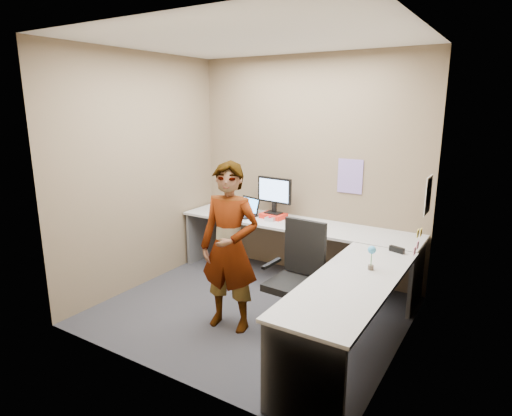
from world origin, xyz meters
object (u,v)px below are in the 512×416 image
Objects in this scene: monitor at (274,192)px; office_chair at (296,287)px; desk at (306,255)px; person at (230,247)px.

office_chair is at bearing -47.05° from monitor.
monitor is at bearing 139.23° from desk.
monitor is (-0.76, 0.66, 0.47)m from desk.
desk is at bearing 51.27° from person.
monitor is 1.47m from person.
person reaches higher than desk.
monitor is at bearing 94.32° from person.
office_chair is (0.11, -0.45, -0.17)m from desk.
monitor is 0.29× the size of person.
desk is 1.11m from monitor.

